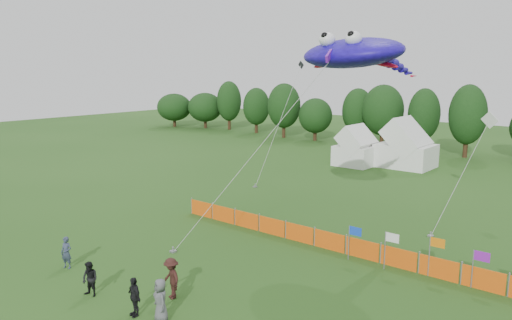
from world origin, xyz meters
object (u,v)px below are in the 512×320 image
Objects in this scene: spectator_e at (161,300)px; spectator_b at (90,279)px; tent_right at (406,148)px; tent_left at (356,149)px; spectator_d at (134,297)px; spectator_a at (66,253)px; stingray_kite at (357,54)px; barrier_fence at (329,241)px; spectator_c at (171,278)px.

spectator_b is at bearing -148.82° from spectator_e.
tent_right is 36.54m from spectator_e.
tent_left is 2.33× the size of spectator_d.
spectator_e is at bearing -24.77° from spectator_a.
spectator_a is 18.29m from stingray_kite.
barrier_fence is at bearing 53.49° from spectator_b.
spectator_c is at bearing 102.84° from spectator_d.
spectator_a is at bearing -175.74° from spectator_d.
stingray_kite is (0.17, 2.06, 10.11)m from barrier_fence.
spectator_c reaches higher than spectator_a.
stingray_kite is (2.30, 13.47, 9.80)m from spectator_d.
tent_left is 34.70m from spectator_b.
spectator_a is at bearing -125.15° from stingray_kite.
spectator_c reaches higher than spectator_b.
spectator_e is (1.16, 0.39, 0.06)m from spectator_d.
spectator_a is 3.80m from spectator_b.
barrier_fence is (6.38, -25.10, -1.42)m from tent_right.
tent_right is at bearing 29.65° from tent_left.
tent_left is 2.17× the size of spectator_e.
tent_right is 2.97× the size of spectator_c.
spectator_d is 1.23m from spectator_e.
stingray_kite reaches higher than spectator_e.
spectator_b is 2.93m from spectator_d.
spectator_c reaches higher than spectator_e.
tent_right reaches higher than barrier_fence.
stingray_kite is (8.89, 12.62, 9.80)m from spectator_a.
spectator_c is (-2.17, -9.43, 0.41)m from barrier_fence.
spectator_b is (3.66, -1.00, -0.03)m from spectator_a.
tent_left is 24.93m from stingray_kite.
tent_right is at bearing 122.22° from spectator_e.
spectator_a is 7.77m from spectator_e.
tent_right reaches higher than tent_left.
spectator_c is (6.55, 1.14, 0.10)m from spectator_a.
tent_right is 35.76m from spectator_a.
spectator_b is at bearing -113.62° from barrier_fence.
barrier_fence is 13.53× the size of spectator_a.
spectator_d is at bearing -99.69° from stingray_kite.
spectator_d is (8.51, -34.08, -0.87)m from tent_left.
spectator_e is at bearing -5.40° from spectator_b.
spectator_e is 16.35m from stingray_kite.
spectator_d is at bearing -9.96° from spectator_b.
spectator_e is at bearing -81.48° from tent_right.
stingray_kite reaches higher than spectator_b.
tent_left is at bearing 117.68° from stingray_kite.
tent_left is 4.91m from tent_right.
tent_left is 2.44× the size of spectator_b.
tent_left is at bearing 115.15° from barrier_fence.
tent_left reaches higher than spectator_c.
spectator_d is 0.10× the size of stingray_kite.
spectator_b is at bearing -80.73° from tent_left.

